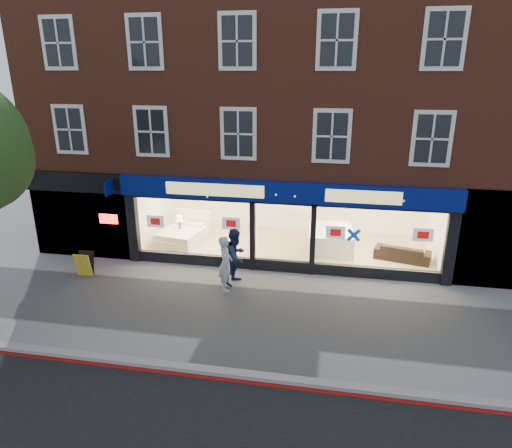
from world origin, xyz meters
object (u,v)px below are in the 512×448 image
(pedestrian_grey, at_px, (226,263))
(mattress_stack, at_px, (330,239))
(display_bed, at_px, (183,235))
(sofa, at_px, (402,252))
(pedestrian_blue, at_px, (236,256))
(a_board, at_px, (85,264))

(pedestrian_grey, bearing_deg, mattress_stack, -52.87)
(display_bed, xyz_separation_m, sofa, (8.55, -0.26, -0.02))
(display_bed, bearing_deg, sofa, 8.38)
(sofa, height_order, pedestrian_grey, pedestrian_grey)
(pedestrian_grey, height_order, pedestrian_blue, pedestrian_blue)
(mattress_stack, bearing_deg, display_bed, -177.16)
(display_bed, distance_m, pedestrian_grey, 4.49)
(mattress_stack, xyz_separation_m, sofa, (2.66, -0.55, -0.12))
(pedestrian_grey, bearing_deg, display_bed, 23.74)
(a_board, bearing_deg, display_bed, 55.46)
(sofa, relative_size, a_board, 2.28)
(pedestrian_grey, bearing_deg, pedestrian_blue, -33.22)
(mattress_stack, height_order, pedestrian_blue, pedestrian_blue)
(display_bed, bearing_deg, pedestrian_grey, -43.07)
(display_bed, xyz_separation_m, a_board, (-2.36, -3.46, 0.02))
(a_board, bearing_deg, mattress_stack, 24.18)
(pedestrian_blue, bearing_deg, sofa, -44.85)
(pedestrian_blue, bearing_deg, mattress_stack, -23.09)
(display_bed, bearing_deg, mattress_stack, 12.96)
(sofa, bearing_deg, pedestrian_grey, 44.30)
(sofa, height_order, a_board, a_board)
(display_bed, height_order, pedestrian_grey, pedestrian_grey)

